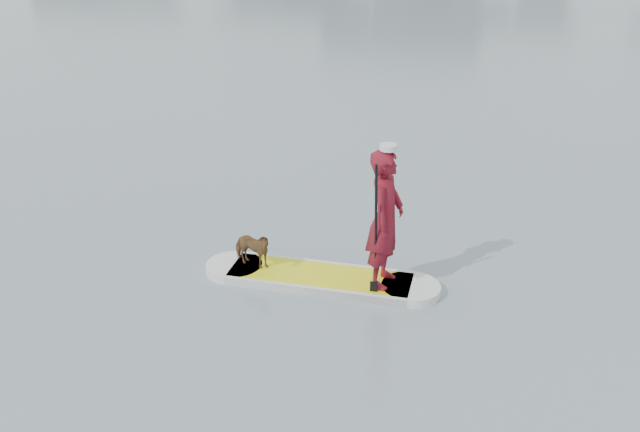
# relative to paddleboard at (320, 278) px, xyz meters

# --- Properties ---
(ground) EXTENTS (140.00, 140.00, 0.00)m
(ground) POSITION_rel_paddleboard_xyz_m (3.02, 2.80, -0.06)
(ground) COLOR slate
(ground) RESTS_ON ground
(paddleboard) EXTENTS (3.30, 0.82, 0.12)m
(paddleboard) POSITION_rel_paddleboard_xyz_m (0.00, 0.00, 0.00)
(paddleboard) COLOR yellow
(paddleboard) RESTS_ON ground
(paddler) EXTENTS (0.52, 0.73, 1.87)m
(paddler) POSITION_rel_paddleboard_xyz_m (0.87, 0.01, 1.00)
(paddler) COLOR maroon
(paddler) RESTS_ON paddleboard
(white_cap) EXTENTS (0.22, 0.22, 0.07)m
(white_cap) POSITION_rel_paddleboard_xyz_m (0.87, 0.01, 1.97)
(white_cap) COLOR silver
(white_cap) RESTS_ON paddler
(dog) EXTENTS (0.69, 0.45, 0.54)m
(dog) POSITION_rel_paddleboard_xyz_m (-0.97, -0.01, 0.33)
(dog) COLOR #522F1C
(dog) RESTS_ON paddleboard
(paddle) EXTENTS (0.10, 0.30, 2.00)m
(paddle) POSITION_rel_paddleboard_xyz_m (0.79, -0.26, 0.74)
(paddle) COLOR black
(paddle) RESTS_ON ground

